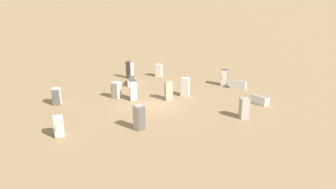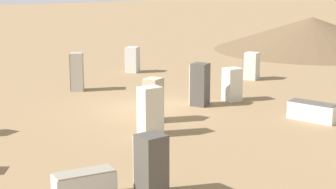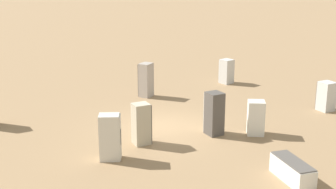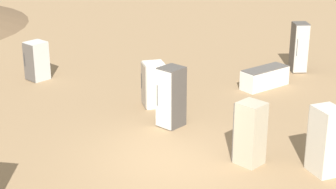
# 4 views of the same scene
# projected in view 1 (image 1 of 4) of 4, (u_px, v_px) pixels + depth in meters

# --- Properties ---
(ground_plane) EXTENTS (1000.00, 1000.00, 0.00)m
(ground_plane) POSITION_uv_depth(u_px,v_px,m) (153.00, 106.00, 28.34)
(ground_plane) COLOR #937551
(discarded_fridge_0) EXTENTS (0.89, 0.89, 1.69)m
(discarded_fridge_0) POSITION_uv_depth(u_px,v_px,m) (169.00, 91.00, 29.56)
(discarded_fridge_0) COLOR #B2A88E
(discarded_fridge_0) RESTS_ON ground_plane
(discarded_fridge_1) EXTENTS (0.91, 0.89, 1.66)m
(discarded_fridge_1) POSITION_uv_depth(u_px,v_px,m) (224.00, 77.00, 33.93)
(discarded_fridge_1) COLOR #4C4742
(discarded_fridge_1) RESTS_ON ground_plane
(discarded_fridge_2) EXTENTS (1.01, 1.72, 0.69)m
(discarded_fridge_2) POSITION_uv_depth(u_px,v_px,m) (259.00, 100.00, 28.75)
(discarded_fridge_2) COLOR white
(discarded_fridge_2) RESTS_ON ground_plane
(discarded_fridge_3) EXTENTS (1.89, 1.68, 0.72)m
(discarded_fridge_3) POSITION_uv_depth(u_px,v_px,m) (132.00, 81.00, 34.31)
(discarded_fridge_3) COLOR silver
(discarded_fridge_3) RESTS_ON ground_plane
(discarded_fridge_4) EXTENTS (0.86, 0.91, 1.43)m
(discarded_fridge_4) POSITION_uv_depth(u_px,v_px,m) (159.00, 70.00, 37.30)
(discarded_fridge_4) COLOR beige
(discarded_fridge_4) RESTS_ON ground_plane
(discarded_fridge_5) EXTENTS (0.90, 0.93, 1.46)m
(discarded_fridge_5) POSITION_uv_depth(u_px,v_px,m) (59.00, 127.00, 22.32)
(discarded_fridge_5) COLOR silver
(discarded_fridge_5) RESTS_ON ground_plane
(discarded_fridge_6) EXTENTS (0.97, 0.97, 1.45)m
(discarded_fridge_6) POSITION_uv_depth(u_px,v_px,m) (57.00, 96.00, 28.45)
(discarded_fridge_6) COLOR silver
(discarded_fridge_6) RESTS_ON ground_plane
(discarded_fridge_7) EXTENTS (0.61, 0.74, 1.93)m
(discarded_fridge_7) POSITION_uv_depth(u_px,v_px,m) (130.00, 70.00, 36.45)
(discarded_fridge_7) COLOR #4C4742
(discarded_fridge_7) RESTS_ON ground_plane
(discarded_fridge_8) EXTENTS (0.77, 0.71, 1.85)m
(discarded_fridge_8) POSITION_uv_depth(u_px,v_px,m) (139.00, 117.00, 23.37)
(discarded_fridge_8) COLOR #A89E93
(discarded_fridge_8) RESTS_ON ground_plane
(discarded_fridge_9) EXTENTS (0.90, 0.90, 1.62)m
(discarded_fridge_9) POSITION_uv_depth(u_px,v_px,m) (244.00, 108.00, 25.47)
(discarded_fridge_9) COLOR #A89E93
(discarded_fridge_9) RESTS_ON ground_plane
(discarded_fridge_10) EXTENTS (0.83, 0.95, 1.75)m
(discarded_fridge_10) POSITION_uv_depth(u_px,v_px,m) (185.00, 87.00, 30.59)
(discarded_fridge_10) COLOR beige
(discarded_fridge_10) RESTS_ON ground_plane
(discarded_fridge_11) EXTENTS (0.85, 0.85, 1.48)m
(discarded_fridge_11) POSITION_uv_depth(u_px,v_px,m) (116.00, 90.00, 30.13)
(discarded_fridge_11) COLOR silver
(discarded_fridge_11) RESTS_ON ground_plane
(discarded_fridge_12) EXTENTS (0.96, 1.67, 0.76)m
(discarded_fridge_12) POSITION_uv_depth(u_px,v_px,m) (238.00, 85.00, 32.94)
(discarded_fridge_12) COLOR silver
(discarded_fridge_12) RESTS_ON ground_plane
(discarded_fridge_13) EXTENTS (0.93, 0.94, 1.85)m
(discarded_fridge_13) POSITION_uv_depth(u_px,v_px,m) (133.00, 90.00, 29.50)
(discarded_fridge_13) COLOR #4C4742
(discarded_fridge_13) RESTS_ON ground_plane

